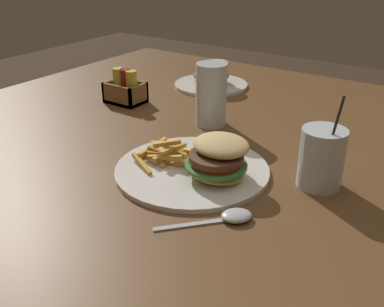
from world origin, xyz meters
TOP-DOWN VIEW (x-y plane):
  - dining_table at (0.00, 0.00)m, footprint 1.49×1.43m
  - meal_plate_near at (0.10, -0.13)m, footprint 0.32×0.32m
  - beer_glass at (-0.03, 0.11)m, footprint 0.08×0.08m
  - juice_glass at (0.31, -0.04)m, footprint 0.09×0.09m
  - spoon at (0.23, -0.24)m, footprint 0.14×0.14m
  - meal_plate_far at (-0.20, 0.39)m, footprint 0.24×0.24m
  - condiment_caddy at (-0.33, 0.12)m, footprint 0.11×0.08m

SIDE VIEW (x-z plane):
  - dining_table at x=0.00m, z-range 0.28..1.06m
  - spoon at x=0.23m, z-range 0.78..0.79m
  - meal_plate_near at x=0.10m, z-range 0.76..0.85m
  - meal_plate_far at x=-0.20m, z-range 0.76..0.86m
  - condiment_caddy at x=-0.33m, z-range 0.77..0.86m
  - juice_glass at x=0.31m, z-range 0.74..0.93m
  - beer_glass at x=-0.03m, z-range 0.77..0.93m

